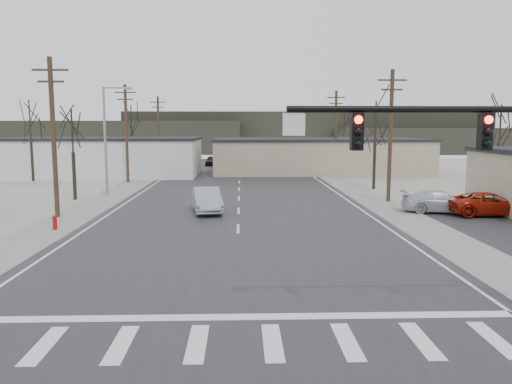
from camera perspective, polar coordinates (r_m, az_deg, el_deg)
ground at (r=20.43m, az=-2.19°, el=-8.85°), size 140.00×140.00×0.00m
main_road at (r=35.07m, az=-2.01°, el=-1.92°), size 18.00×110.00×0.05m
cross_road at (r=20.42m, az=-2.19°, el=-8.80°), size 90.00×10.00×0.04m
sidewalk_left at (r=41.44m, az=-16.80°, el=-0.78°), size 3.00×90.00×0.06m
sidewalk_right at (r=41.35m, az=12.88°, el=-0.67°), size 3.00×90.00×0.06m
fire_hydrant at (r=29.96m, az=-22.01°, el=-3.25°), size 0.24×0.24×0.87m
building_left_far at (r=61.86m, az=-16.93°, el=3.90°), size 22.30×12.30×4.50m
building_right_far at (r=64.46m, az=7.05°, el=4.21°), size 26.30×14.30×4.30m
upole_left_b at (r=33.70m, az=-22.14°, el=6.04°), size 2.20×0.30×10.00m
upole_left_c at (r=52.91m, az=-14.59°, el=6.66°), size 2.20×0.30×10.00m
upole_left_d at (r=72.55m, az=-11.08°, el=6.91°), size 2.20×0.30×10.00m
upole_right_a at (r=39.28m, az=15.12°, el=6.45°), size 2.20×0.30×10.00m
upole_right_b at (r=60.67m, az=9.08°, el=6.87°), size 2.20×0.30×10.00m
streetlight_main at (r=43.03m, az=-16.62°, el=6.28°), size 2.40×0.25×9.00m
tree_left_near at (r=41.74m, az=-20.27°, el=6.30°), size 3.30×3.30×7.35m
tree_right_mid at (r=47.24m, az=13.50°, el=7.49°), size 3.74×3.74×8.33m
tree_left_far at (r=67.12m, az=-14.06°, el=7.70°), size 3.96×3.96×8.82m
tree_right_far at (r=73.12m, az=10.04°, el=7.21°), size 3.52×3.52×7.84m
tree_lot at (r=46.98m, az=26.12°, el=6.51°), size 3.52×3.52×7.84m
tree_left_mid at (r=58.01m, az=-24.42°, el=7.33°), size 3.96×3.96×8.82m
hill_left at (r=117.04m, az=-19.33°, el=5.94°), size 70.00×18.00×7.00m
hill_center at (r=116.56m, az=5.61°, el=6.80°), size 80.00×18.00×9.00m
hill_right at (r=120.43m, az=22.81°, el=5.45°), size 60.00×18.00×5.50m
sedan_crossing at (r=33.72m, az=-5.64°, el=-0.90°), size 2.47×5.13×1.62m
car_far_a at (r=68.40m, az=-0.94°, el=3.25°), size 2.97×5.04×1.37m
car_far_b at (r=74.79m, az=-5.09°, el=3.60°), size 1.79×4.21×1.42m
car_parked_red at (r=35.66m, az=25.17°, el=-1.26°), size 5.37×2.57×1.48m
car_parked_silver at (r=35.57m, az=20.29°, el=-1.05°), size 5.26×2.77×1.45m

